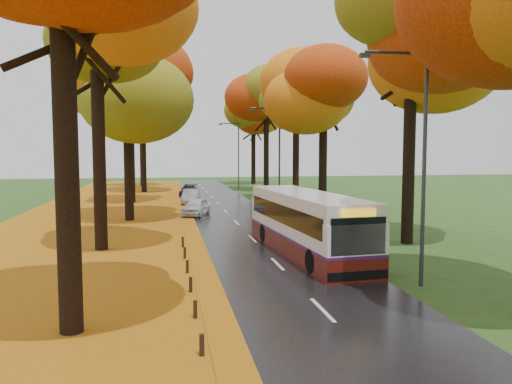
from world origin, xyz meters
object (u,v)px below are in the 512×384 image
object	(u,v)px
streetlamp_near	(418,150)
streetlamp_far	(236,150)
car_white	(196,207)
streetlamp_mid	(276,150)
car_dark	(189,191)
bus	(306,222)
car_silver	(191,196)

from	to	relation	value
streetlamp_near	streetlamp_far	world-z (taller)	same
streetlamp_far	car_white	bearing A→B (deg)	-104.77
streetlamp_near	streetlamp_mid	world-z (taller)	same
streetlamp_mid	car_dark	distance (m)	14.87
streetlamp_mid	car_dark	xyz separation A→B (m)	(-6.12, 12.92, -4.08)
car_dark	streetlamp_mid	bearing A→B (deg)	-55.00
streetlamp_near	streetlamp_mid	xyz separation A→B (m)	(0.00, 22.00, 0.00)
bus	car_white	world-z (taller)	bus
streetlamp_mid	streetlamp_far	world-z (taller)	same
bus	car_silver	distance (m)	22.81
streetlamp_far	car_white	world-z (taller)	streetlamp_far
streetlamp_mid	streetlamp_far	distance (m)	22.00
car_white	bus	bearing A→B (deg)	-54.20
bus	car_dark	bearing A→B (deg)	93.13
streetlamp_near	car_dark	size ratio (longest dim) A/B	1.96
streetlamp_near	car_white	bearing A→B (deg)	107.39
streetlamp_near	car_silver	xyz separation A→B (m)	(-6.28, 28.18, -4.05)
bus	car_dark	world-z (taller)	bus
streetlamp_far	car_dark	bearing A→B (deg)	-123.98
streetlamp_near	car_silver	distance (m)	29.16
streetlamp_far	car_dark	xyz separation A→B (m)	(-6.12, -9.08, -4.08)
streetlamp_far	streetlamp_mid	bearing A→B (deg)	-90.00
bus	streetlamp_near	bearing A→B (deg)	-73.37
streetlamp_mid	streetlamp_far	bearing A→B (deg)	90.00
car_white	car_silver	world-z (taller)	car_silver
streetlamp_mid	car_dark	size ratio (longest dim) A/B	1.96
streetlamp_mid	bus	xyz separation A→B (m)	(-2.22, -16.24, -3.24)
car_white	car_dark	world-z (taller)	car_white
streetlamp_mid	car_silver	size ratio (longest dim) A/B	2.11
streetlamp_near	streetlamp_mid	distance (m)	22.00
streetlamp_far	car_silver	xyz separation A→B (m)	(-6.28, -15.82, -4.05)
streetlamp_near	bus	distance (m)	6.97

